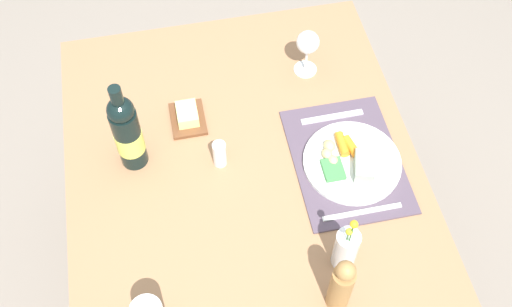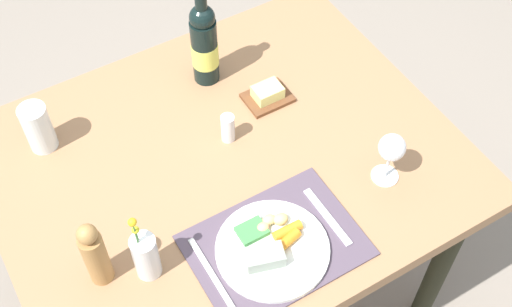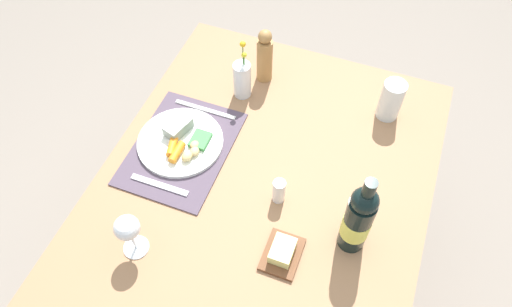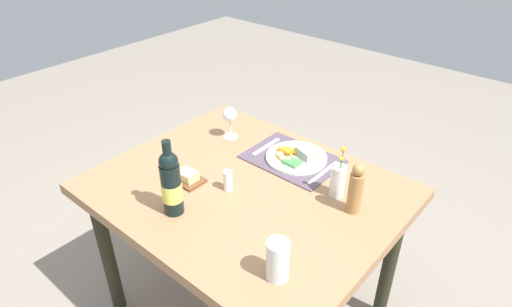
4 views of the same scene
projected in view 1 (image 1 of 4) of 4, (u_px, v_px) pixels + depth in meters
The scene contains 12 objects.
ground_plane at pixel (248, 278), 2.34m from camera, with size 8.00×8.00×0.00m, color gray.
dining_table at pixel (245, 187), 1.77m from camera, with size 1.21×0.99×0.78m.
placemat at pixel (346, 160), 1.71m from camera, with size 0.41×0.30×0.01m, color #504250.
dinner_plate at pixel (351, 161), 1.69m from camera, with size 0.28×0.28×0.05m.
fork at pixel (362, 212), 1.61m from camera, with size 0.01×0.22×0.01m, color silver.
knife at pixel (332, 117), 1.79m from camera, with size 0.02×0.19×0.01m, color silver.
wine_bottle at pixel (127, 132), 1.60m from camera, with size 0.08×0.08×0.31m.
flower_vase at pixel (346, 249), 1.48m from camera, with size 0.06×0.06×0.23m.
pepper_mill at pixel (341, 286), 1.40m from camera, with size 0.05×0.05×0.21m.
salt_shaker at pixel (220, 154), 1.67m from camera, with size 0.04×0.04×0.09m, color white.
butter_dish at pixel (188, 116), 1.77m from camera, with size 0.13×0.10×0.05m.
wine_glass at pixel (308, 44), 1.80m from camera, with size 0.07×0.07×0.16m.
Camera 1 is at (-0.89, 0.15, 2.21)m, focal length 42.47 mm.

